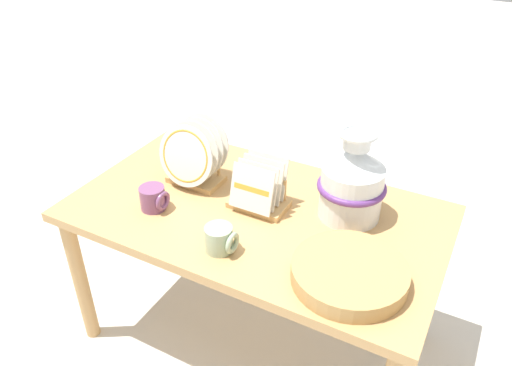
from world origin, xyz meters
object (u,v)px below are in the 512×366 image
at_px(mug_plum_glaze, 154,198).
at_px(mug_sage_glaze, 221,240).
at_px(dish_rack_round_plates, 194,158).
at_px(wicker_charger_stack, 349,273).
at_px(ceramic_vase, 352,181).
at_px(dish_rack_square_plates, 260,192).

relative_size(mug_plum_glaze, mug_sage_glaze, 1.00).
bearing_deg(dish_rack_round_plates, wicker_charger_stack, -18.60).
height_order(dish_rack_round_plates, mug_plum_glaze, dish_rack_round_plates).
xyz_separation_m(ceramic_vase, mug_plum_glaze, (-0.61, -0.28, -0.10)).
bearing_deg(wicker_charger_stack, mug_plum_glaze, 178.15).
distance_m(dish_rack_round_plates, mug_plum_glaze, 0.22).
height_order(dish_rack_round_plates, wicker_charger_stack, dish_rack_round_plates).
relative_size(ceramic_vase, wicker_charger_stack, 0.96).
relative_size(dish_rack_round_plates, dish_rack_square_plates, 1.23).
relative_size(ceramic_vase, mug_sage_glaze, 3.35).
height_order(wicker_charger_stack, mug_sage_glaze, mug_sage_glaze).
bearing_deg(wicker_charger_stack, dish_rack_square_plates, 152.56).
distance_m(ceramic_vase, wicker_charger_stack, 0.35).
relative_size(ceramic_vase, dish_rack_round_plates, 1.31).
xyz_separation_m(mug_plum_glaze, mug_sage_glaze, (0.33, -0.08, 0.00)).
bearing_deg(mug_plum_glaze, dish_rack_round_plates, 82.01).
distance_m(dish_rack_square_plates, mug_plum_glaze, 0.37).
xyz_separation_m(dish_rack_round_plates, dish_rack_square_plates, (0.29, -0.03, -0.05)).
bearing_deg(ceramic_vase, dish_rack_square_plates, -160.84).
bearing_deg(mug_plum_glaze, ceramic_vase, 24.97).
bearing_deg(mug_sage_glaze, dish_rack_square_plates, 90.94).
bearing_deg(dish_rack_round_plates, dish_rack_square_plates, -4.95).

